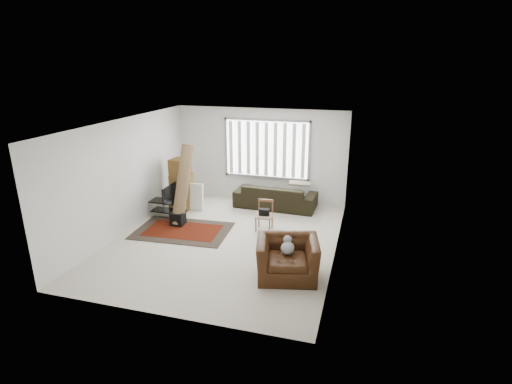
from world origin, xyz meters
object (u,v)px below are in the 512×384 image
at_px(tv_stand, 168,205).
at_px(moving_boxes, 181,186).
at_px(side_chair, 264,214).
at_px(armchair, 287,255).
at_px(sofa, 276,193).

bearing_deg(tv_stand, moving_boxes, 86.17).
bearing_deg(side_chair, moving_boxes, 158.93).
bearing_deg(armchair, moving_boxes, 128.44).
bearing_deg(moving_boxes, sofa, 17.40).
distance_m(moving_boxes, sofa, 2.63).
height_order(moving_boxes, sofa, moving_boxes).
distance_m(tv_stand, sofa, 2.97).
distance_m(sofa, side_chair, 1.64).
relative_size(tv_stand, moving_boxes, 0.65).
xyz_separation_m(moving_boxes, sofa, (2.50, 0.78, -0.22)).
relative_size(moving_boxes, side_chair, 1.89).
bearing_deg(sofa, tv_stand, 33.15).
xyz_separation_m(tv_stand, armchair, (3.65, -2.12, 0.10)).
distance_m(tv_stand, moving_boxes, 0.81).
height_order(tv_stand, armchair, armchair).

